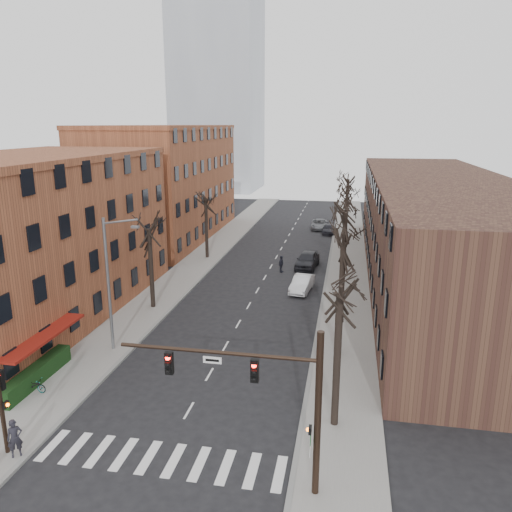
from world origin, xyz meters
The scene contains 27 objects.
ground centered at (0.00, 0.00, 0.00)m, with size 160.00×160.00×0.00m, color black.
sidewalk_left centered at (-8.00, 35.00, 0.07)m, with size 4.00×90.00×0.15m, color gray.
sidewalk_right centered at (8.00, 35.00, 0.07)m, with size 4.00×90.00×0.15m, color gray.
building_left_near centered at (-16.00, 15.00, 6.00)m, with size 12.00×26.00×12.00m, color brown.
building_left_far centered at (-16.00, 44.00, 7.00)m, with size 12.00×28.00×14.00m, color brown.
building_right centered at (16.00, 30.00, 5.00)m, with size 12.00×50.00×10.00m, color #4F3224.
office_tower centered at (-22.00, 95.00, 30.00)m, with size 18.00×18.00×60.00m, color #B2B7BF.
awning_left centered at (-9.40, 6.00, 0.00)m, with size 1.20×7.00×0.15m, color maroon.
hedge centered at (-9.50, 5.00, 0.65)m, with size 0.80×6.00×1.00m, color #183813.
tree_right_a centered at (7.60, 4.00, 0.00)m, with size 5.20×5.20×10.00m, color black, non-canonical shape.
tree_right_b centered at (7.60, 12.00, 0.00)m, with size 5.20×5.20×10.80m, color black, non-canonical shape.
tree_right_c centered at (7.60, 20.00, 0.00)m, with size 5.20×5.20×11.60m, color black, non-canonical shape.
tree_right_d centered at (7.60, 28.00, 0.00)m, with size 5.20×5.20×10.00m, color black, non-canonical shape.
tree_right_e centered at (7.60, 36.00, 0.00)m, with size 5.20×5.20×10.80m, color black, non-canonical shape.
tree_right_f centered at (7.60, 44.00, 0.00)m, with size 5.20×5.20×11.60m, color black, non-canonical shape.
tree_left_a centered at (-7.60, 18.00, 0.00)m, with size 5.20×5.20×9.50m, color black, non-canonical shape.
tree_left_b centered at (-7.60, 34.00, 0.00)m, with size 5.20×5.20×9.50m, color black, non-canonical shape.
signal_mast_arm centered at (5.45, -1.00, 4.40)m, with size 8.14×0.30×7.20m.
signal_pole_left centered at (-6.99, -0.95, 2.61)m, with size 0.47×0.44×4.40m.
streetlight centered at (-7.03, 10.00, 5.01)m, with size 2.45×0.22×9.03m.
silver_sedan centered at (4.00, 24.52, 0.72)m, with size 1.52×4.35×1.43m, color silver.
parked_car_near centered at (3.82, 32.25, 0.86)m, with size 2.03×5.04×1.72m, color black.
parked_car_mid centered at (5.30, 49.82, 0.62)m, with size 1.72×4.24×1.23m, color black.
parked_car_far centered at (3.80, 52.67, 0.68)m, with size 2.25×4.88×1.36m, color slate.
pedestrian_a centered at (-6.40, -1.17, 1.05)m, with size 0.66×0.43×1.80m, color black.
pedestrian_crossing centered at (1.33, 30.12, 0.86)m, with size 1.01×0.42×1.73m, color black.
bicycle centered at (-9.02, 4.00, 0.55)m, with size 0.54×1.54×0.81m, color gray.
Camera 1 is at (7.79, -18.30, 14.65)m, focal length 35.00 mm.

